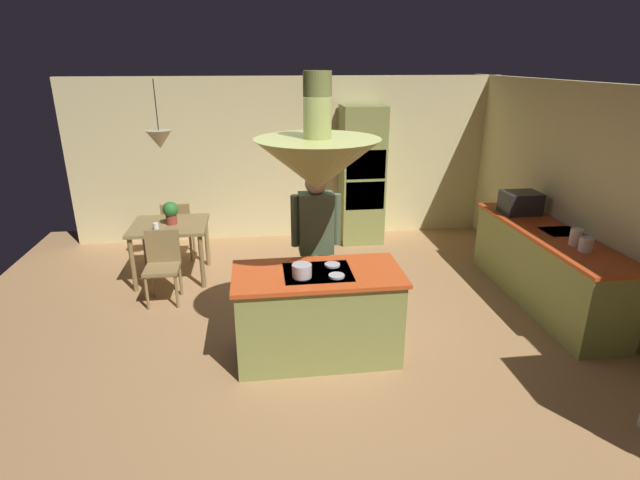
{
  "coord_description": "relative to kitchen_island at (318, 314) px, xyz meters",
  "views": [
    {
      "loc": [
        -0.52,
        -4.43,
        2.79
      ],
      "look_at": [
        0.1,
        0.4,
        1.0
      ],
      "focal_mm": 27.73,
      "sensor_mm": 36.0,
      "label": 1
    }
  ],
  "objects": [
    {
      "name": "potted_plant_on_table",
      "position": [
        -1.66,
        2.1,
        0.47
      ],
      "size": [
        0.2,
        0.2,
        0.3
      ],
      "color": "#99382D",
      "rests_on": "dining_table"
    },
    {
      "name": "kitchen_island",
      "position": [
        0.0,
        0.0,
        0.0
      ],
      "size": [
        1.61,
        0.8,
        0.92
      ],
      "color": "#8C934C",
      "rests_on": "ground"
    },
    {
      "name": "cooking_pot_on_cooktop",
      "position": [
        -0.16,
        -0.13,
        0.53
      ],
      "size": [
        0.18,
        0.18,
        0.12
      ],
      "primitive_type": "cylinder",
      "color": "#B2B2B7",
      "rests_on": "kitchen_island"
    },
    {
      "name": "dining_table",
      "position": [
        -1.7,
        2.1,
        0.2
      ],
      "size": [
        0.97,
        0.87,
        0.76
      ],
      "color": "olive",
      "rests_on": "ground"
    },
    {
      "name": "microwave_on_counter",
      "position": [
        2.84,
        1.55,
        0.59
      ],
      "size": [
        0.46,
        0.36,
        0.28
      ],
      "primitive_type": "cube",
      "color": "#232326",
      "rests_on": "counter_run_right"
    },
    {
      "name": "wall_back",
      "position": [
        0.0,
        3.65,
        0.82
      ],
      "size": [
        6.8,
        0.1,
        2.55
      ],
      "primitive_type": "cube",
      "color": "beige",
      "rests_on": "ground"
    },
    {
      "name": "oven_tower",
      "position": [
        1.1,
        3.24,
        0.61
      ],
      "size": [
        0.66,
        0.62,
        2.14
      ],
      "color": "#8C934C",
      "rests_on": "ground"
    },
    {
      "name": "canister_flour",
      "position": [
        2.84,
        0.18,
        0.52
      ],
      "size": [
        0.14,
        0.14,
        0.15
      ],
      "primitive_type": "cylinder",
      "color": "silver",
      "rests_on": "counter_run_right"
    },
    {
      "name": "person_at_island",
      "position": [
        0.07,
        0.67,
        0.53
      ],
      "size": [
        0.53,
        0.23,
        1.71
      ],
      "color": "tan",
      "rests_on": "ground"
    },
    {
      "name": "pendant_light_over_table",
      "position": [
        -1.7,
        2.1,
        1.41
      ],
      "size": [
        0.32,
        0.32,
        0.82
      ],
      "color": "beige"
    },
    {
      "name": "chair_facing_island",
      "position": [
        -1.7,
        1.44,
        0.05
      ],
      "size": [
        0.4,
        0.4,
        0.87
      ],
      "color": "olive",
      "rests_on": "ground"
    },
    {
      "name": "canister_sugar",
      "position": [
        2.84,
        0.36,
        0.54
      ],
      "size": [
        0.12,
        0.12,
        0.19
      ],
      "primitive_type": "cylinder",
      "color": "silver",
      "rests_on": "counter_run_right"
    },
    {
      "name": "chair_by_back_wall",
      "position": [
        -1.7,
        2.76,
        0.05
      ],
      "size": [
        0.4,
        0.4,
        0.87
      ],
      "rotation": [
        0.0,
        0.0,
        3.14
      ],
      "color": "olive",
      "rests_on": "ground"
    },
    {
      "name": "wall_right",
      "position": [
        3.25,
        0.6,
        0.82
      ],
      "size": [
        0.1,
        7.2,
        2.55
      ],
      "primitive_type": "cube",
      "color": "beige",
      "rests_on": "ground"
    },
    {
      "name": "range_hood",
      "position": [
        0.0,
        -0.0,
        1.5
      ],
      "size": [
        1.1,
        1.1,
        1.0
      ],
      "color": "#8C934C"
    },
    {
      "name": "counter_run_right",
      "position": [
        2.84,
        0.8,
        0.0
      ],
      "size": [
        0.73,
        2.52,
        0.9
      ],
      "color": "#8C934C",
      "rests_on": "ground"
    },
    {
      "name": "cup_on_table",
      "position": [
        -1.82,
        1.88,
        0.35
      ],
      "size": [
        0.07,
        0.07,
        0.09
      ],
      "primitive_type": "cylinder",
      "color": "white",
      "rests_on": "dining_table"
    },
    {
      "name": "ground",
      "position": [
        0.0,
        0.2,
        -0.46
      ],
      "size": [
        8.16,
        8.16,
        0.0
      ],
      "primitive_type": "plane",
      "color": "#AD7F51"
    }
  ]
}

